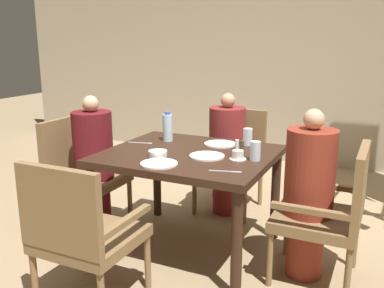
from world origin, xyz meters
TOP-DOWN VIEW (x-y plane):
  - ground_plane at (0.00, 0.00)m, footprint 16.00×16.00m
  - wall_back at (0.00, 2.71)m, footprint 8.00×0.06m
  - dining_table at (0.00, 0.00)m, footprint 1.19×1.03m
  - chair_left_side at (-1.01, 0.00)m, footprint 0.54×0.54m
  - diner_in_left_chair at (-0.86, 0.00)m, footprint 0.32×0.32m
  - chair_far_side at (0.00, 0.93)m, footprint 0.54×0.54m
  - diner_in_far_chair at (-0.00, 0.78)m, footprint 0.32×0.32m
  - chair_right_side at (1.01, 0.00)m, footprint 0.54×0.54m
  - diner_in_right_chair at (0.86, 0.00)m, footprint 0.32×0.32m
  - chair_near_corner at (-0.24, -0.93)m, footprint 0.54×0.54m
  - plate_main_left at (0.17, -0.06)m, footprint 0.25×0.25m
  - plate_main_right at (0.12, 0.30)m, footprint 0.25×0.25m
  - plate_dessert_center at (-0.04, -0.36)m, footprint 0.25×0.25m
  - teacup_with_saucer at (0.38, -0.03)m, footprint 0.11×0.11m
  - bowl_small at (-0.15, -0.19)m, footprint 0.13×0.13m
  - water_bottle at (-0.31, 0.24)m, footprint 0.08×0.08m
  - glass_tall_near at (0.49, -0.00)m, footprint 0.07×0.07m
  - glass_tall_mid at (0.32, 0.38)m, footprint 0.07×0.07m
  - salt_shaker at (0.29, 0.20)m, footprint 0.03×0.03m
  - pepper_shaker at (0.33, 0.20)m, footprint 0.03×0.03m
  - fork_beside_plate at (-0.45, 0.09)m, footprint 0.19×0.06m
  - knife_beside_plate at (0.41, -0.32)m, footprint 0.20×0.06m

SIDE VIEW (x-z plane):
  - ground_plane at x=0.00m, z-range 0.00..0.00m
  - chair_left_side at x=-1.01m, z-range 0.04..0.95m
  - chair_far_side at x=0.00m, z-range 0.04..0.95m
  - chair_right_side at x=1.01m, z-range 0.04..0.95m
  - chair_near_corner at x=-0.24m, z-range 0.04..0.95m
  - diner_in_far_chair at x=0.00m, z-range 0.01..1.11m
  - diner_in_left_chair at x=-0.86m, z-range 0.01..1.14m
  - diner_in_right_chair at x=0.86m, z-range 0.02..1.15m
  - dining_table at x=0.00m, z-range 0.28..1.04m
  - fork_beside_plate at x=-0.45m, z-range 0.76..0.76m
  - knife_beside_plate at x=0.41m, z-range 0.76..0.76m
  - plate_main_left at x=0.17m, z-range 0.76..0.77m
  - plate_main_right at x=0.12m, z-range 0.76..0.77m
  - plate_dessert_center at x=-0.04m, z-range 0.76..0.77m
  - bowl_small at x=-0.15m, z-range 0.76..0.80m
  - teacup_with_saucer at x=0.38m, z-range 0.76..0.82m
  - pepper_shaker at x=0.33m, z-range 0.76..0.83m
  - salt_shaker at x=0.29m, z-range 0.76..0.84m
  - glass_tall_near at x=0.49m, z-range 0.76..0.89m
  - glass_tall_mid at x=0.32m, z-range 0.76..0.89m
  - water_bottle at x=-0.31m, z-range 0.75..0.99m
  - wall_back at x=0.00m, z-range 0.00..2.80m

